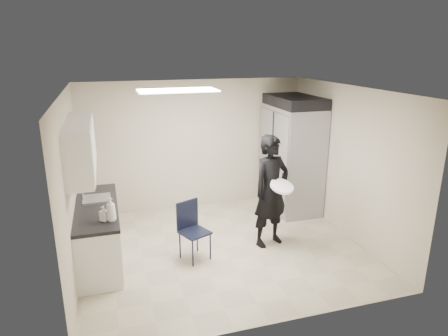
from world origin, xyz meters
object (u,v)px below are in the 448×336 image
object	(u,v)px
folding_chair	(195,232)
lower_counter	(98,234)
man_tuxedo	(271,191)
commercial_fridge	(292,159)

from	to	relation	value
folding_chair	lower_counter	bearing A→B (deg)	140.53
lower_counter	man_tuxedo	distance (m)	2.82
commercial_fridge	folding_chair	xyz separation A→B (m)	(-2.35, -1.48, -0.60)
commercial_fridge	folding_chair	size ratio (longest dim) A/B	2.34
folding_chair	man_tuxedo	world-z (taller)	man_tuxedo
lower_counter	folding_chair	bearing A→B (deg)	-15.71
folding_chair	man_tuxedo	size ratio (longest dim) A/B	0.48
lower_counter	folding_chair	xyz separation A→B (m)	(1.43, -0.40, 0.02)
lower_counter	folding_chair	distance (m)	1.49
lower_counter	commercial_fridge	bearing A→B (deg)	15.88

